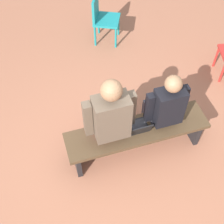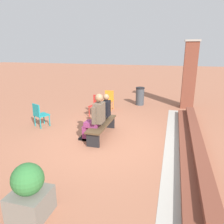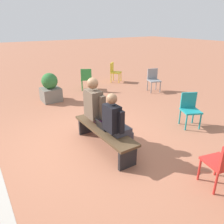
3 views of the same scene
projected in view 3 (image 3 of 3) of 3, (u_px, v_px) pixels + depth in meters
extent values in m
plane|color=#9E6047|center=(89.00, 144.00, 4.71)|extent=(60.00, 60.00, 0.00)
cube|color=#4C3823|center=(104.00, 130.00, 4.42)|extent=(1.80, 0.44, 0.05)
cube|color=black|center=(128.00, 158.00, 3.88)|extent=(0.06, 0.37, 0.40)
cube|color=black|center=(86.00, 125.00, 5.12)|extent=(0.06, 0.37, 0.40)
cube|color=#383842|center=(120.00, 131.00, 4.20)|extent=(0.30, 0.36, 0.12)
cube|color=#383842|center=(130.00, 143.00, 4.33)|extent=(0.10, 0.11, 0.45)
cube|color=black|center=(132.00, 150.00, 4.43)|extent=(0.10, 0.21, 0.06)
cube|color=#383842|center=(125.00, 139.00, 4.46)|extent=(0.10, 0.11, 0.45)
cube|color=black|center=(127.00, 147.00, 4.56)|extent=(0.10, 0.21, 0.06)
cube|color=black|center=(112.00, 118.00, 3.98)|extent=(0.34, 0.21, 0.50)
cube|color=maroon|center=(117.00, 119.00, 4.05)|extent=(0.04, 0.01, 0.30)
cube|color=black|center=(121.00, 122.00, 3.86)|extent=(0.08, 0.09, 0.42)
cube|color=black|center=(108.00, 115.00, 4.19)|extent=(0.08, 0.09, 0.42)
sphere|color=#8C6647|center=(112.00, 99.00, 3.84)|extent=(0.20, 0.20, 0.20)
cube|color=#7F2D5B|center=(103.00, 118.00, 4.75)|extent=(0.36, 0.42, 0.15)
cube|color=#7F2D5B|center=(113.00, 129.00, 4.89)|extent=(0.11, 0.13, 0.45)
cube|color=black|center=(116.00, 136.00, 4.99)|extent=(0.11, 0.25, 0.07)
cube|color=#7F2D5B|center=(109.00, 126.00, 5.04)|extent=(0.11, 0.13, 0.45)
cube|color=black|center=(111.00, 132.00, 5.14)|extent=(0.11, 0.25, 0.07)
cube|color=brown|center=(93.00, 104.00, 4.49)|extent=(0.40, 0.25, 0.59)
cube|color=brown|center=(103.00, 108.00, 4.34)|extent=(0.09, 0.10, 0.50)
cube|color=brown|center=(91.00, 101.00, 4.73)|extent=(0.09, 0.10, 0.50)
sphere|color=#8C6647|center=(93.00, 83.00, 4.33)|extent=(0.23, 0.23, 0.23)
cube|color=black|center=(105.00, 127.00, 4.44)|extent=(0.32, 0.22, 0.02)
cube|color=#2D2D33|center=(106.00, 127.00, 4.44)|extent=(0.29, 0.15, 0.00)
cube|color=black|center=(99.00, 124.00, 4.33)|extent=(0.32, 0.07, 0.19)
cube|color=#33519E|center=(99.00, 124.00, 4.33)|extent=(0.28, 0.06, 0.17)
cube|color=gray|center=(154.00, 81.00, 8.19)|extent=(0.53, 0.53, 0.04)
cube|color=gray|center=(152.00, 74.00, 8.28)|extent=(0.17, 0.39, 0.40)
cylinder|color=gray|center=(151.00, 88.00, 8.07)|extent=(0.04, 0.04, 0.40)
cylinder|color=gray|center=(160.00, 87.00, 8.16)|extent=(0.04, 0.04, 0.40)
cylinder|color=gray|center=(147.00, 85.00, 8.40)|extent=(0.04, 0.04, 0.40)
cylinder|color=gray|center=(156.00, 85.00, 8.48)|extent=(0.04, 0.04, 0.40)
cube|color=teal|center=(191.00, 111.00, 5.36)|extent=(0.56, 0.56, 0.04)
cube|color=teal|center=(189.00, 100.00, 5.45)|extent=(0.21, 0.38, 0.40)
cylinder|color=teal|center=(186.00, 123.00, 5.26)|extent=(0.04, 0.04, 0.40)
cylinder|color=teal|center=(200.00, 122.00, 5.30)|extent=(0.04, 0.04, 0.40)
cylinder|color=teal|center=(180.00, 117.00, 5.59)|extent=(0.04, 0.04, 0.40)
cylinder|color=teal|center=(193.00, 116.00, 5.63)|extent=(0.04, 0.04, 0.40)
cube|color=gold|center=(116.00, 72.00, 9.55)|extent=(0.59, 0.59, 0.04)
cube|color=gold|center=(112.00, 67.00, 9.52)|extent=(0.29, 0.33, 0.40)
cylinder|color=gold|center=(119.00, 79.00, 9.43)|extent=(0.04, 0.04, 0.40)
cylinder|color=gold|center=(121.00, 77.00, 9.75)|extent=(0.04, 0.04, 0.40)
cylinder|color=gold|center=(111.00, 78.00, 9.52)|extent=(0.04, 0.04, 0.40)
cylinder|color=gold|center=(113.00, 76.00, 9.84)|extent=(0.04, 0.04, 0.40)
cube|color=#2D893D|center=(86.00, 79.00, 8.45)|extent=(0.57, 0.57, 0.04)
cube|color=#2D893D|center=(86.00, 74.00, 8.20)|extent=(0.22, 0.37, 0.40)
cylinder|color=#2D893D|center=(91.00, 83.00, 8.72)|extent=(0.04, 0.04, 0.40)
cylinder|color=#2D893D|center=(82.00, 83.00, 8.69)|extent=(0.04, 0.04, 0.40)
cylinder|color=#2D893D|center=(91.00, 85.00, 8.39)|extent=(0.04, 0.04, 0.40)
cylinder|color=#2D893D|center=(82.00, 86.00, 8.35)|extent=(0.04, 0.04, 0.40)
cube|color=red|center=(219.00, 162.00, 3.39)|extent=(0.51, 0.51, 0.04)
cylinder|color=red|center=(217.00, 165.00, 3.69)|extent=(0.04, 0.04, 0.40)
cylinder|color=red|center=(199.00, 169.00, 3.58)|extent=(0.04, 0.04, 0.40)
cylinder|color=red|center=(216.00, 184.00, 3.26)|extent=(0.04, 0.04, 0.40)
cube|color=#6B665B|center=(51.00, 95.00, 7.26)|extent=(0.60, 0.60, 0.44)
sphere|color=#2D6B33|center=(50.00, 81.00, 7.08)|extent=(0.52, 0.52, 0.52)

